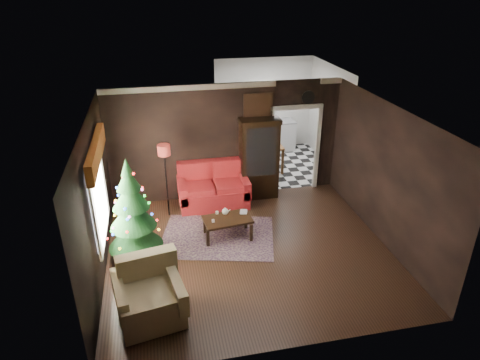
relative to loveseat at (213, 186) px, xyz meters
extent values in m
plane|color=black|center=(0.40, -2.05, -0.50)|extent=(5.50, 5.50, 0.00)
plane|color=white|center=(0.40, -2.05, 2.30)|extent=(5.50, 5.50, 0.00)
plane|color=black|center=(0.40, 0.45, 0.90)|extent=(5.50, 0.00, 5.50)
plane|color=black|center=(0.40, -4.55, 0.90)|extent=(5.50, 0.00, 5.50)
plane|color=black|center=(-2.35, -2.05, 0.90)|extent=(0.00, 5.50, 5.50)
plane|color=black|center=(3.15, -2.05, 0.90)|extent=(0.00, 5.50, 5.50)
cube|color=white|center=(-2.31, -1.85, 0.95)|extent=(0.05, 1.60, 1.40)
cube|color=brown|center=(-2.23, -1.85, 1.77)|extent=(0.12, 2.10, 0.35)
plane|color=white|center=(2.10, 1.95, -0.50)|extent=(3.00, 3.00, 0.00)
cube|color=white|center=(2.10, 3.40, 1.20)|extent=(0.70, 0.06, 0.70)
cube|color=#483C46|center=(-0.13, -1.41, -0.49)|extent=(2.65, 2.20, 0.01)
cylinder|color=white|center=(-0.11, -1.22, -0.02)|extent=(0.08, 0.08, 0.06)
cylinder|color=silver|center=(-0.24, -1.53, -0.02)|extent=(0.07, 0.07, 0.05)
imported|color=tan|center=(0.38, -1.25, 0.05)|extent=(0.15, 0.06, 0.21)
cylinder|color=white|center=(2.35, 0.40, 1.88)|extent=(0.32, 0.32, 0.06)
cube|color=#A07234|center=(1.15, 0.41, 1.75)|extent=(0.62, 0.05, 0.52)
cube|color=silver|center=(2.10, 3.15, -0.05)|extent=(1.80, 0.60, 0.90)
camera|label=1|loc=(-1.21, -8.85, 4.44)|focal=31.75mm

